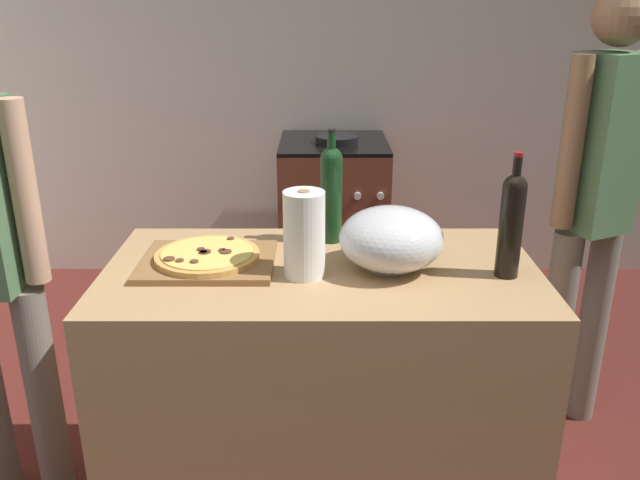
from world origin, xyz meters
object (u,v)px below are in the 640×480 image
(paper_towel_roll, at_px, (303,235))
(stove, at_px, (332,219))
(person_in_red, at_px, (594,194))
(wine_bottle_dark, at_px, (330,191))
(wine_bottle_amber, at_px, (510,221))
(pizza, at_px, (206,255))
(mixing_bowl, at_px, (390,239))

(paper_towel_roll, height_order, stove, paper_towel_roll)
(paper_towel_roll, relative_size, person_in_red, 0.15)
(paper_towel_roll, height_order, wine_bottle_dark, wine_bottle_dark)
(wine_bottle_amber, bearing_deg, pizza, 174.82)
(pizza, distance_m, wine_bottle_dark, 0.45)
(stove, xyz_separation_m, person_in_red, (0.93, -1.23, 0.52))
(pizza, relative_size, wine_bottle_dark, 0.84)
(wine_bottle_dark, height_order, wine_bottle_amber, wine_bottle_dark)
(wine_bottle_amber, bearing_deg, paper_towel_roll, -179.99)
(paper_towel_roll, xyz_separation_m, wine_bottle_dark, (0.08, 0.29, 0.05))
(paper_towel_roll, distance_m, stove, 1.84)
(mixing_bowl, xyz_separation_m, wine_bottle_dark, (-0.17, 0.24, 0.08))
(pizza, distance_m, person_in_red, 1.41)
(stove, relative_size, person_in_red, 0.56)
(stove, bearing_deg, wine_bottle_dark, -91.48)
(paper_towel_roll, bearing_deg, wine_bottle_dark, 74.26)
(mixing_bowl, height_order, person_in_red, person_in_red)
(paper_towel_roll, relative_size, wine_bottle_amber, 0.70)
(pizza, xyz_separation_m, stove, (0.42, 1.67, -0.46))
(person_in_red, bearing_deg, wine_bottle_dark, -166.41)
(pizza, bearing_deg, wine_bottle_dark, 29.04)
(pizza, bearing_deg, wine_bottle_amber, -5.18)
(stove, bearing_deg, mixing_bowl, -85.46)
(mixing_bowl, distance_m, person_in_red, 0.92)
(pizza, bearing_deg, person_in_red, 18.27)
(pizza, distance_m, stove, 1.78)
(stove, distance_m, person_in_red, 1.63)
(mixing_bowl, relative_size, paper_towel_roll, 1.20)
(stove, height_order, person_in_red, person_in_red)
(paper_towel_roll, distance_m, person_in_red, 1.17)
(stove, bearing_deg, paper_towel_roll, -93.90)
(wine_bottle_dark, distance_m, wine_bottle_amber, 0.58)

